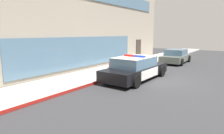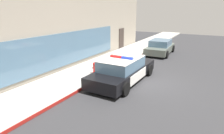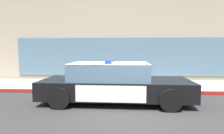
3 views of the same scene
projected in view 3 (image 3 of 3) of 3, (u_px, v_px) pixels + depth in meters
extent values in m
plane|color=#303033|center=(137.00, 111.00, 5.69)|extent=(48.00, 48.00, 0.00)
cube|color=#B2ADA3|center=(131.00, 86.00, 9.34)|extent=(48.00, 2.84, 0.15)
cube|color=maroon|center=(133.00, 92.00, 7.91)|extent=(28.80, 0.04, 0.14)
cube|color=gray|center=(151.00, 22.00, 14.36)|extent=(19.36, 8.03, 7.85)
cube|color=slate|center=(119.00, 57.00, 10.69)|extent=(11.62, 0.08, 2.10)
cube|color=black|center=(116.00, 88.00, 6.67)|extent=(5.12, 2.00, 0.60)
cube|color=silver|center=(163.00, 84.00, 6.53)|extent=(1.76, 1.90, 0.05)
cube|color=silver|center=(66.00, 82.00, 6.79)|extent=(1.46, 1.90, 0.05)
cube|color=silver|center=(114.00, 83.00, 7.64)|extent=(2.14, 0.07, 0.51)
cube|color=silver|center=(110.00, 94.00, 5.72)|extent=(2.14, 0.07, 0.51)
cube|color=yellow|center=(114.00, 83.00, 7.65)|extent=(0.22, 0.02, 0.26)
cube|color=slate|center=(110.00, 72.00, 6.63)|extent=(2.68, 1.77, 0.60)
cube|color=silver|center=(110.00, 63.00, 6.61)|extent=(2.68, 1.77, 0.04)
cube|color=red|center=(111.00, 60.00, 6.94)|extent=(0.21, 0.65, 0.11)
cube|color=blue|center=(109.00, 62.00, 6.26)|extent=(0.21, 0.65, 0.11)
cylinder|color=black|center=(159.00, 88.00, 7.51)|extent=(0.68, 0.23, 0.68)
cylinder|color=black|center=(171.00, 100.00, 5.61)|extent=(0.68, 0.23, 0.68)
cylinder|color=black|center=(76.00, 86.00, 7.76)|extent=(0.68, 0.23, 0.68)
cylinder|color=black|center=(59.00, 98.00, 5.86)|extent=(0.68, 0.23, 0.68)
cylinder|color=red|center=(116.00, 86.00, 8.57)|extent=(0.28, 0.28, 0.10)
cylinder|color=red|center=(116.00, 80.00, 8.54)|extent=(0.19, 0.19, 0.45)
sphere|color=red|center=(116.00, 74.00, 8.52)|extent=(0.22, 0.22, 0.22)
cylinder|color=gray|center=(116.00, 72.00, 8.51)|extent=(0.06, 0.06, 0.05)
cylinder|color=gray|center=(116.00, 80.00, 8.40)|extent=(0.09, 0.10, 0.09)
cylinder|color=gray|center=(116.00, 79.00, 8.68)|extent=(0.09, 0.10, 0.09)
cylinder|color=gray|center=(119.00, 80.00, 8.53)|extent=(0.10, 0.12, 0.12)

